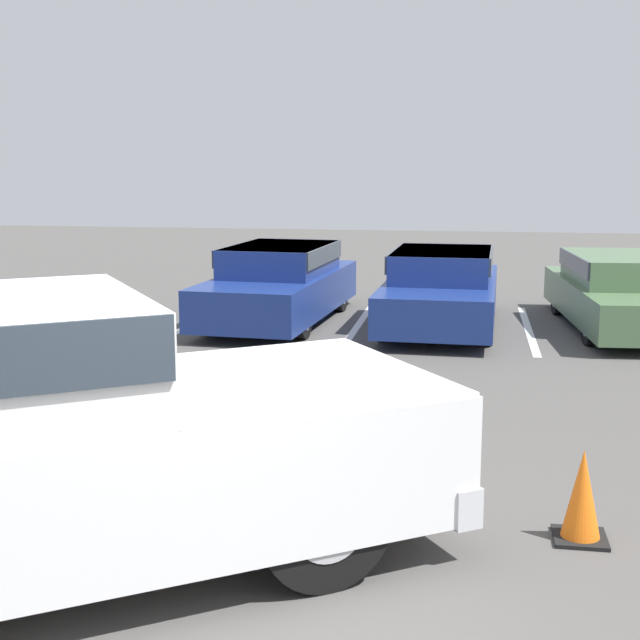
{
  "coord_description": "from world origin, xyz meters",
  "views": [
    {
      "loc": [
        1.56,
        -4.95,
        2.7
      ],
      "look_at": [
        -0.02,
        4.4,
        1.0
      ],
      "focal_mm": 50.0,
      "sensor_mm": 36.0,
      "label": 1
    }
  ],
  "objects": [
    {
      "name": "traffic_cone",
      "position": [
        2.4,
        1.33,
        0.32
      ],
      "size": [
        0.38,
        0.38,
        0.68
      ],
      "color": "black",
      "rests_on": "ground_plane"
    },
    {
      "name": "stall_stripe_a",
      "position": [
        -3.02,
        9.62,
        0.0
      ],
      "size": [
        0.12,
        4.29,
        0.01
      ],
      "primitive_type": "cube",
      "color": "white",
      "rests_on": "ground_plane"
    },
    {
      "name": "parked_sedan_c",
      "position": [
        3.99,
        9.9,
        0.64
      ],
      "size": [
        2.08,
        4.75,
        1.2
      ],
      "rotation": [
        0.0,
        0.0,
        -1.49
      ],
      "color": "#4C6B47",
      "rests_on": "ground_plane"
    },
    {
      "name": "stall_stripe_b",
      "position": [
        -0.25,
        9.62,
        0.0
      ],
      "size": [
        0.12,
        4.29,
        0.01
      ],
      "primitive_type": "cube",
      "color": "white",
      "rests_on": "ground_plane"
    },
    {
      "name": "ground_plane",
      "position": [
        0.0,
        0.0,
        0.0
      ],
      "size": [
        60.0,
        60.0,
        0.0
      ],
      "primitive_type": "plane",
      "color": "#4C4947"
    },
    {
      "name": "parked_sedan_a",
      "position": [
        -1.6,
        9.62,
        0.69
      ],
      "size": [
        2.06,
        4.66,
        1.3
      ],
      "rotation": [
        0.0,
        0.0,
        -1.65
      ],
      "color": "navy",
      "rests_on": "ground_plane"
    },
    {
      "name": "pickup_truck",
      "position": [
        -1.18,
        0.15,
        0.93
      ],
      "size": [
        5.74,
        4.85,
        1.86
      ],
      "rotation": [
        0.0,
        0.0,
        0.6
      ],
      "color": "white",
      "rests_on": "ground_plane"
    },
    {
      "name": "stall_stripe_c",
      "position": [
        2.53,
        9.62,
        0.0
      ],
      "size": [
        0.12,
        4.29,
        0.01
      ],
      "primitive_type": "cube",
      "color": "white",
      "rests_on": "ground_plane"
    },
    {
      "name": "parked_sedan_b",
      "position": [
        1.11,
        9.61,
        0.67
      ],
      "size": [
        1.89,
        4.58,
        1.26
      ],
      "rotation": [
        0.0,
        0.0,
        -1.61
      ],
      "color": "navy",
      "rests_on": "ground_plane"
    }
  ]
}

